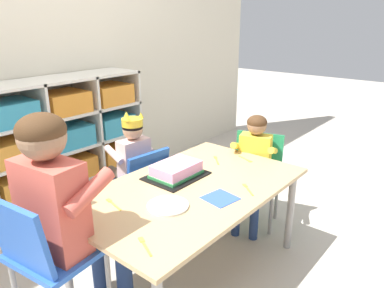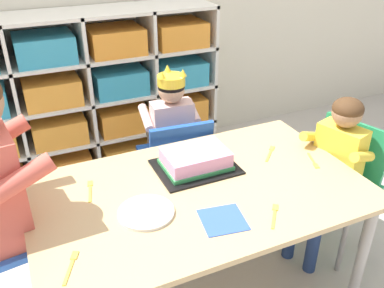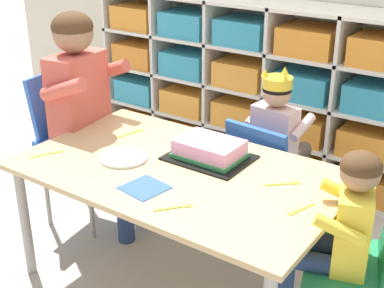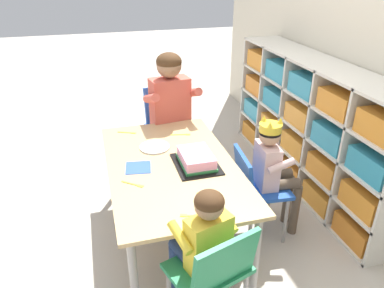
% 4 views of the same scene
% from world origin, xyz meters
% --- Properties ---
extents(ground, '(16.00, 16.00, 0.00)m').
position_xyz_m(ground, '(0.00, 0.00, 0.00)').
color(ground, '#BCB2A3').
extents(classroom_back_wall, '(5.32, 0.10, 2.96)m').
position_xyz_m(classroom_back_wall, '(0.00, 1.47, 1.48)').
color(classroom_back_wall, beige).
rests_on(classroom_back_wall, ground).
extents(storage_cubby_shelf, '(2.04, 0.36, 1.02)m').
position_xyz_m(storage_cubby_shelf, '(-0.39, 1.23, 0.49)').
color(storage_cubby_shelf, silver).
rests_on(storage_cubby_shelf, ground).
extents(activity_table, '(1.30, 0.78, 0.56)m').
position_xyz_m(activity_table, '(0.00, 0.00, 0.50)').
color(activity_table, tan).
rests_on(activity_table, ground).
extents(classroom_chair_blue, '(0.38, 0.35, 0.62)m').
position_xyz_m(classroom_chair_blue, '(0.12, 0.54, 0.38)').
color(classroom_chair_blue, '#1E4CA8').
rests_on(classroom_chair_blue, ground).
extents(child_with_crown, '(0.31, 0.31, 0.85)m').
position_xyz_m(child_with_crown, '(0.13, 0.64, 0.53)').
color(child_with_crown, beige).
rests_on(child_with_crown, ground).
extents(classroom_chair_adult_side, '(0.40, 0.40, 0.78)m').
position_xyz_m(classroom_chair_adult_side, '(-0.77, 0.15, 0.48)').
color(classroom_chair_adult_side, blue).
rests_on(classroom_chair_adult_side, ground).
extents(adult_helper_seated, '(0.45, 0.43, 1.09)m').
position_xyz_m(adult_helper_seated, '(-0.65, 0.16, 0.68)').
color(adult_helper_seated, '#D15647').
rests_on(adult_helper_seated, ground).
extents(classroom_chair_guest_side, '(0.40, 0.44, 0.65)m').
position_xyz_m(classroom_chair_guest_side, '(0.76, 0.03, 0.40)').
color(classroom_chair_guest_side, '#238451').
rests_on(classroom_chair_guest_side, ground).
extents(guest_at_table_side, '(0.34, 0.33, 0.81)m').
position_xyz_m(guest_at_table_side, '(0.67, -0.00, 0.52)').
color(guest_at_table_side, yellow).
rests_on(guest_at_table_side, ground).
extents(birthday_cake_on_tray, '(0.34, 0.26, 0.08)m').
position_xyz_m(birthday_cake_on_tray, '(0.05, 0.15, 0.59)').
color(birthday_cake_on_tray, black).
rests_on(birthday_cake_on_tray, activity_table).
extents(paper_plate_stack, '(0.20, 0.20, 0.01)m').
position_xyz_m(paper_plate_stack, '(-0.24, -0.06, 0.56)').
color(paper_plate_stack, white).
rests_on(paper_plate_stack, activity_table).
extents(paper_napkin_square, '(0.17, 0.17, 0.00)m').
position_xyz_m(paper_napkin_square, '(-0.01, -0.21, 0.56)').
color(paper_napkin_square, '#3356B7').
rests_on(paper_napkin_square, activity_table).
extents(fork_scattered_mid_table, '(0.11, 0.11, 0.00)m').
position_xyz_m(fork_scattered_mid_table, '(0.41, 0.12, 0.56)').
color(fork_scattered_mid_table, yellow).
rests_on(fork_scattered_mid_table, activity_table).
extents(fork_at_table_front_edge, '(0.10, 0.12, 0.00)m').
position_xyz_m(fork_at_table_front_edge, '(0.17, -0.26, 0.56)').
color(fork_at_table_front_edge, yellow).
rests_on(fork_at_table_front_edge, activity_table).
extents(fork_by_napkin, '(0.05, 0.14, 0.00)m').
position_xyz_m(fork_by_napkin, '(-0.39, 0.17, 0.56)').
color(fork_by_napkin, yellow).
rests_on(fork_by_napkin, activity_table).
extents(fork_near_cake_tray, '(0.07, 0.13, 0.00)m').
position_xyz_m(fork_near_cake_tray, '(-0.53, -0.21, 0.56)').
color(fork_near_cake_tray, yellow).
rests_on(fork_near_cake_tray, activity_table).
extents(fork_beside_plate_stack, '(0.06, 0.12, 0.00)m').
position_xyz_m(fork_beside_plate_stack, '(0.54, -0.02, 0.56)').
color(fork_beside_plate_stack, yellow).
rests_on(fork_beside_plate_stack, activity_table).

